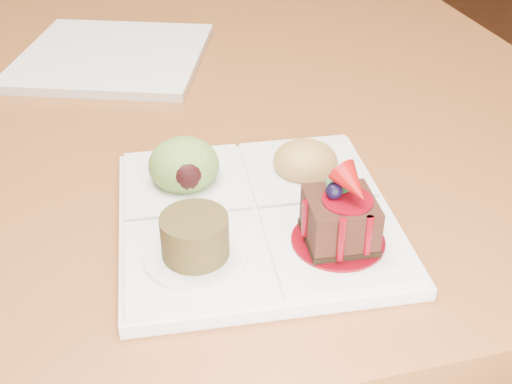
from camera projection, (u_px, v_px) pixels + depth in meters
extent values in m
plane|color=#552F18|center=(170.00, 300.00, 1.56)|extent=(6.00, 6.00, 0.00)
cube|color=brown|center=(140.00, 3.00, 1.15)|extent=(1.00, 1.80, 0.04)
cylinder|color=brown|center=(258.00, 26.00, 2.12)|extent=(0.06, 0.06, 0.71)
cylinder|color=black|center=(489.00, 331.00, 1.16)|extent=(0.04, 0.04, 0.47)
cylinder|color=black|center=(400.00, 207.00, 1.48)|extent=(0.04, 0.04, 0.47)
cube|color=silver|center=(256.00, 219.00, 0.57)|extent=(0.26, 0.26, 0.01)
cube|color=silver|center=(338.00, 245.00, 0.53)|extent=(0.12, 0.12, 0.01)
cube|color=silver|center=(196.00, 260.00, 0.51)|extent=(0.12, 0.12, 0.01)
cube|color=silver|center=(185.00, 181.00, 0.61)|extent=(0.12, 0.12, 0.01)
cube|color=silver|center=(305.00, 170.00, 0.62)|extent=(0.12, 0.12, 0.01)
cylinder|color=#60030C|center=(338.00, 241.00, 0.53)|extent=(0.08, 0.08, 0.00)
cube|color=black|center=(338.00, 238.00, 0.52)|extent=(0.06, 0.06, 0.01)
cube|color=black|center=(340.00, 217.00, 0.51)|extent=(0.06, 0.06, 0.04)
cylinder|color=#60030C|center=(342.00, 199.00, 0.50)|extent=(0.04, 0.04, 0.00)
sphere|color=black|center=(334.00, 191.00, 0.50)|extent=(0.01, 0.01, 0.01)
cone|color=#8E0909|center=(353.00, 185.00, 0.49)|extent=(0.04, 0.04, 0.03)
cube|color=#12491F|center=(341.00, 186.00, 0.51)|extent=(0.01, 0.02, 0.01)
cube|color=#12491F|center=(332.00, 185.00, 0.51)|extent=(0.01, 0.02, 0.01)
cylinder|color=#60030C|center=(341.00, 240.00, 0.49)|extent=(0.01, 0.01, 0.04)
cylinder|color=#60030C|center=(368.00, 235.00, 0.49)|extent=(0.01, 0.01, 0.04)
cylinder|color=#60030C|center=(306.00, 219.00, 0.51)|extent=(0.01, 0.01, 0.03)
cylinder|color=silver|center=(196.00, 255.00, 0.51)|extent=(0.08, 0.08, 0.00)
cylinder|color=#432613|center=(195.00, 236.00, 0.50)|extent=(0.05, 0.05, 0.04)
cylinder|color=#4B2F10|center=(194.00, 224.00, 0.49)|extent=(0.04, 0.04, 0.00)
ellipsoid|color=#66993E|center=(184.00, 165.00, 0.60)|extent=(0.07, 0.07, 0.05)
ellipsoid|color=black|center=(188.00, 176.00, 0.58)|extent=(0.03, 0.02, 0.03)
ellipsoid|color=#A27D3A|center=(305.00, 161.00, 0.62)|extent=(0.06, 0.06, 0.04)
cube|color=#C6670E|center=(317.00, 155.00, 0.62)|extent=(0.02, 0.02, 0.01)
cube|color=#4F6A17|center=(297.00, 150.00, 0.62)|extent=(0.02, 0.02, 0.01)
cube|color=#C6670E|center=(291.00, 164.00, 0.61)|extent=(0.02, 0.02, 0.02)
cube|color=#4F6A17|center=(314.00, 162.00, 0.60)|extent=(0.02, 0.02, 0.01)
cube|color=silver|center=(112.00, 56.00, 0.88)|extent=(0.31, 0.31, 0.01)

